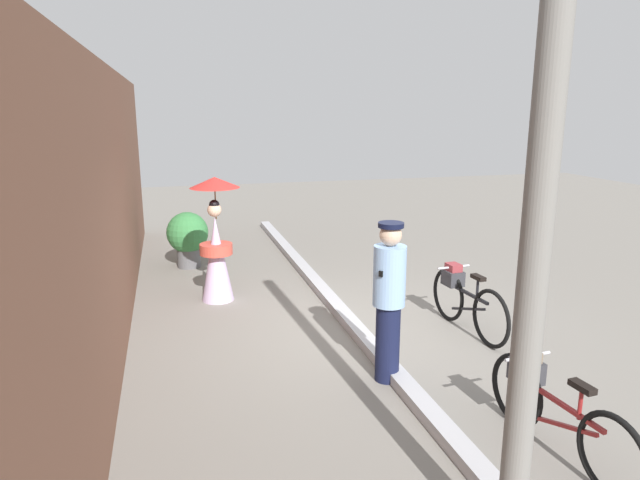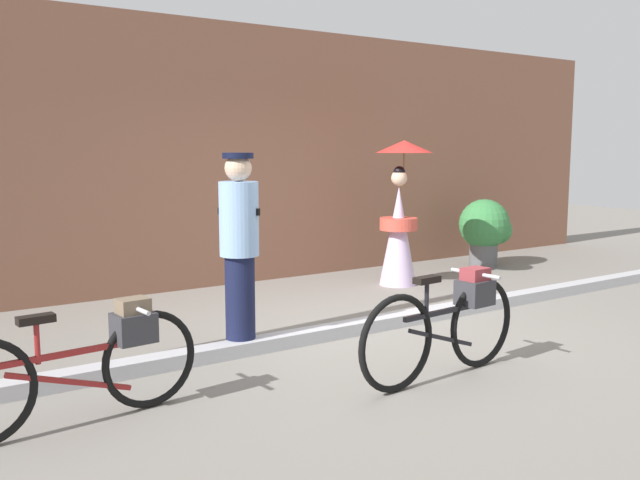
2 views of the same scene
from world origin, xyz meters
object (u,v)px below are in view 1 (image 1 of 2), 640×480
Objects in this scene: person_officer at (389,298)px; potted_plant_by_door at (188,236)px; person_with_parasol at (216,242)px; utility_pole at (540,195)px; bicycle_near_officer at (551,405)px; bicycle_far_side at (465,298)px.

person_officer reaches higher than potted_plant_by_door.
potted_plant_by_door is at bearing 9.67° from person_with_parasol.
potted_plant_by_door is at bearing 12.52° from utility_pole.
bicycle_near_officer is 0.37× the size of utility_pole.
person_with_parasol is (3.11, 1.52, -0.02)m from person_officer.
bicycle_near_officer is at bearing -151.06° from person_officer.
potted_plant_by_door is (6.66, 2.72, 0.16)m from bicycle_near_officer.
utility_pole reaches higher than bicycle_near_officer.
potted_plant_by_door is (2.00, 0.34, -0.33)m from person_with_parasol.
person_with_parasol is (4.66, 2.38, 0.50)m from bicycle_near_officer.
bicycle_near_officer is 1.72× the size of potted_plant_by_door.
bicycle_far_side is 0.97× the size of person_officer.
bicycle_near_officer is 1.85m from person_officer.
person_officer is at bearing 28.94° from bicycle_near_officer.
person_with_parasol reaches higher than bicycle_far_side.
potted_plant_by_door is at bearing 19.98° from person_officer.
utility_pole is at bearing 133.53° from bicycle_near_officer.
person_officer is 1.70× the size of potted_plant_by_door.
person_with_parasol is at bearing 26.01° from person_officer.
bicycle_far_side is 0.35× the size of utility_pole.
bicycle_near_officer is 1.01× the size of person_officer.
person_with_parasol reaches higher than potted_plant_by_door.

